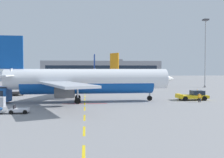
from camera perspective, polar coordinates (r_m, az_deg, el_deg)
name	(u,v)px	position (r m, az deg, el deg)	size (l,w,h in m)	color
ground	(171,93)	(67.01, 13.08, -3.15)	(400.00, 400.00, 0.00)	gray
apron_paint_markings	(85,94)	(62.77, -6.12, -3.45)	(8.00, 97.40, 0.01)	yellow
airliner_foreground	(85,81)	(47.84, -6.05, -0.42)	(34.73, 34.62, 12.20)	white
pushback_tug	(193,96)	(53.07, 17.80, -3.57)	(6.03, 3.25, 2.08)	yellow
airliner_mid_left	(93,77)	(85.86, -4.37, 0.42)	(27.86, 29.63, 11.06)	silver
airliner_far_center	(93,74)	(124.03, -4.29, 1.17)	(36.09, 36.15, 12.72)	white
catering_truck	(16,88)	(65.17, -20.85, -1.92)	(4.79, 7.39, 3.14)	black
ground_crew_worker	(199,97)	(49.90, 19.10, -3.89)	(0.67, 0.33, 1.66)	#232328
apron_light_mast_far	(205,45)	(93.00, 20.29, 7.25)	(1.80, 1.80, 23.36)	slate
terminal_satellite	(101,70)	(194.76, -2.42, 2.15)	(87.96, 23.40, 14.31)	gray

